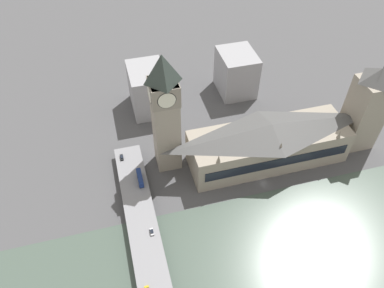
{
  "coord_description": "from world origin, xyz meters",
  "views": [
    {
      "loc": [
        -114.52,
        71.67,
        163.82
      ],
      "look_at": [
        21.78,
        35.25,
        19.14
      ],
      "focal_mm": 35.0,
      "sensor_mm": 36.0,
      "label": 1
    }
  ],
  "objects": [
    {
      "name": "road_bridge",
      "position": [
        -37.84,
        69.57,
        4.64
      ],
      "size": [
        159.38,
        14.87,
        5.67
      ],
      "color": "slate",
      "rests_on": "ground_plane"
    },
    {
      "name": "city_block_center",
      "position": [
        81.48,
        49.04,
        14.74
      ],
      "size": [
        30.4,
        22.5,
        29.48
      ],
      "color": "#939399",
      "rests_on": "ground_plane"
    },
    {
      "name": "city_block_west",
      "position": [
        84.03,
        -12.74,
        14.79
      ],
      "size": [
        27.87,
        23.36,
        29.57
      ],
      "color": "#939399",
      "rests_on": "ground_plane"
    },
    {
      "name": "car_northbound_lead",
      "position": [
        -17.9,
        65.79,
        6.32
      ],
      "size": [
        3.99,
        1.75,
        1.28
      ],
      "color": "silver",
      "rests_on": "road_bridge"
    },
    {
      "name": "parliament_hall",
      "position": [
        16.74,
        -8.0,
        13.72
      ],
      "size": [
        27.94,
        89.65,
        27.63
      ],
      "color": "gray",
      "rests_on": "ground_plane"
    },
    {
      "name": "victoria_tower",
      "position": [
        16.79,
        -65.5,
        26.68
      ],
      "size": [
        17.35,
        17.35,
        57.35
      ],
      "color": "gray",
      "rests_on": "ground_plane"
    },
    {
      "name": "river_water",
      "position": [
        -37.84,
        0.0,
        0.15
      ],
      "size": [
        63.69,
        360.0,
        0.3
      ],
      "primitive_type": "cube",
      "color": "#47564C",
      "rests_on": "ground_plane"
    },
    {
      "name": "ground_plane",
      "position": [
        0.0,
        0.0,
        0.0
      ],
      "size": [
        600.0,
        600.0,
        0.0
      ],
      "primitive_type": "plane",
      "color": "#4C4C4F"
    },
    {
      "name": "double_decker_bus_mid",
      "position": [
        14.85,
        65.94,
        8.33
      ],
      "size": [
        10.58,
        2.58,
        4.84
      ],
      "color": "navy",
      "rests_on": "road_bridge"
    },
    {
      "name": "car_northbound_mid",
      "position": [
        34.01,
        73.41,
        6.32
      ],
      "size": [
        4.4,
        1.75,
        1.3
      ],
      "color": "black",
      "rests_on": "road_bridge"
    },
    {
      "name": "clock_tower",
      "position": [
        29.26,
        47.48,
        39.06
      ],
      "size": [
        14.55,
        14.55,
        72.4
      ],
      "color": "gray",
      "rests_on": "ground_plane"
    }
  ]
}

